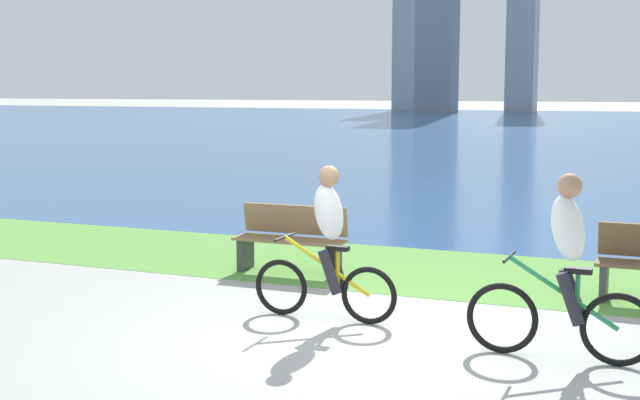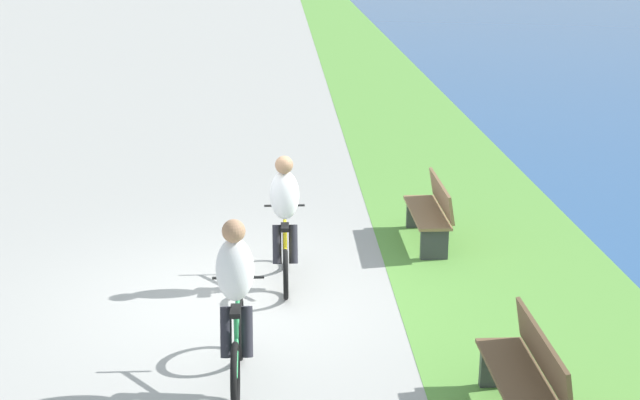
# 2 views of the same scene
# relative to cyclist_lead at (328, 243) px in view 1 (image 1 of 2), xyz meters

# --- Properties ---
(ground_plane) EXTENTS (300.00, 300.00, 0.00)m
(ground_plane) POSITION_rel_cyclist_lead_xyz_m (0.47, -0.63, -0.83)
(ground_plane) COLOR #9E9E99
(grass_strip_bayside) EXTENTS (120.00, 3.06, 0.01)m
(grass_strip_bayside) POSITION_rel_cyclist_lead_xyz_m (0.47, 2.85, -0.83)
(grass_strip_bayside) COLOR #59933D
(grass_strip_bayside) RESTS_ON ground
(bay_water_surface) EXTENTS (300.00, 83.77, 0.00)m
(bay_water_surface) POSITION_rel_cyclist_lead_xyz_m (0.47, 46.26, -0.83)
(bay_water_surface) COLOR #2D568C
(bay_water_surface) RESTS_ON ground
(cyclist_lead) EXTENTS (1.63, 0.52, 1.65)m
(cyclist_lead) POSITION_rel_cyclist_lead_xyz_m (0.00, 0.00, 0.00)
(cyclist_lead) COLOR black
(cyclist_lead) RESTS_ON ground
(cyclist_trailing) EXTENTS (1.69, 0.52, 1.71)m
(cyclist_trailing) POSITION_rel_cyclist_lead_xyz_m (2.50, -0.48, 0.01)
(cyclist_trailing) COLOR black
(cyclist_trailing) RESTS_ON ground
(bench_near_path) EXTENTS (1.50, 0.47, 0.90)m
(bench_near_path) POSITION_rel_cyclist_lead_xyz_m (-1.37, 2.06, -0.38)
(bench_near_path) COLOR olive
(bench_near_path) RESTS_ON ground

